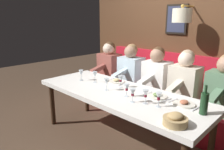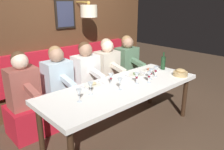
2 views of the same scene
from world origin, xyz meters
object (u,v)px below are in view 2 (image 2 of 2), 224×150
object	(u,v)px
wine_glass_0	(91,86)
diner_near	(107,62)
diner_farthest	(22,82)
wine_glass_2	(137,76)
wine_glass_6	(156,70)
wine_glass_7	(111,77)
dining_table	(123,90)
wine_glass_3	(149,75)
wine_glass_4	(120,81)
diner_far	(57,74)
bread_bowl	(180,73)
wine_glass_5	(151,72)
diner_nearest	(127,58)
wine_glass_1	(79,92)
diner_middle	(86,67)
wine_bottle	(163,63)

from	to	relation	value
wine_glass_0	diner_near	bearing A→B (deg)	-50.48
diner_farthest	wine_glass_0	distance (m)	0.98
wine_glass_2	wine_glass_6	world-z (taller)	same
wine_glass_7	wine_glass_2	bearing A→B (deg)	-126.41
dining_table	wine_glass_0	xyz separation A→B (m)	(0.06, 0.52, 0.18)
wine_glass_3	wine_glass_4	xyz separation A→B (m)	(0.08, 0.51, 0.00)
diner_far	wine_glass_4	distance (m)	1.03
bread_bowl	dining_table	bearing A→B (deg)	72.39
wine_glass_0	wine_glass_7	xyz separation A→B (m)	(0.09, -0.43, -0.00)
wine_glass_2	wine_glass_5	bearing A→B (deg)	-94.59
diner_farthest	wine_glass_4	xyz separation A→B (m)	(-0.96, -0.91, 0.04)
diner_nearest	diner_near	size ratio (longest dim) A/B	1.00
wine_glass_3	wine_glass_4	distance (m)	0.51
wine_glass_1	bread_bowl	bearing A→B (deg)	-99.38
diner_nearest	bread_bowl	distance (m)	1.19
diner_near	wine_glass_0	xyz separation A→B (m)	(-0.83, 1.00, 0.04)
diner_nearest	wine_glass_5	distance (m)	1.10
wine_glass_3	wine_glass_7	distance (m)	0.55
diner_near	wine_glass_3	world-z (taller)	diner_near
wine_glass_0	wine_glass_3	distance (m)	0.91
diner_middle	wine_glass_6	world-z (taller)	diner_middle
diner_farthest	wine_glass_1	size ratio (longest dim) A/B	4.82
wine_glass_6	wine_glass_7	xyz separation A→B (m)	(0.22, 0.74, 0.00)
diner_near	wine_glass_3	distance (m)	1.05
dining_table	diner_near	size ratio (longest dim) A/B	3.04
diner_nearest	wine_glass_2	size ratio (longest dim) A/B	4.82
diner_farthest	wine_glass_7	size ratio (longest dim) A/B	4.82
diner_far	wine_bottle	bearing A→B (deg)	-116.70
diner_far	wine_glass_4	size ratio (longest dim) A/B	4.82
wine_glass_1	wine_glass_4	distance (m)	0.61
diner_near	wine_glass_6	distance (m)	0.96
wine_glass_4	wine_glass_2	bearing A→B (deg)	-88.82
wine_glass_0	wine_glass_1	world-z (taller)	same
diner_far	wine_glass_3	xyz separation A→B (m)	(-1.04, -0.88, 0.04)
diner_middle	wine_glass_6	bearing A→B (deg)	-146.25
wine_glass_3	wine_glass_5	bearing A→B (deg)	-62.08
wine_glass_3	wine_glass_2	bearing A→B (deg)	60.98
wine_bottle	wine_glass_5	bearing A→B (deg)	107.73
diner_middle	wine_glass_5	xyz separation A→B (m)	(-0.98, -0.48, 0.04)
diner_near	wine_bottle	distance (m)	0.98
wine_glass_3	wine_glass_7	bearing A→B (deg)	56.08
wine_glass_5	diner_farthest	bearing A→B (deg)	57.75
dining_table	wine_glass_1	distance (m)	0.77
wine_glass_6	wine_bottle	size ratio (longest dim) A/B	0.55
diner_nearest	diner_far	bearing A→B (deg)	90.00
wine_glass_2	wine_glass_4	world-z (taller)	same
diner_far	wine_bottle	xyz separation A→B (m)	(-0.79, -1.58, 0.04)
diner_nearest	wine_glass_0	xyz separation A→B (m)	(-0.83, 1.52, 0.04)
diner_farthest	wine_glass_1	xyz separation A→B (m)	(-0.91, -0.30, 0.04)
wine_glass_0	wine_bottle	bearing A→B (deg)	-88.83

